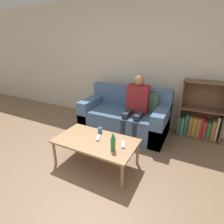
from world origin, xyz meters
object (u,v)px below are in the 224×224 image
(couch, at_px, (125,117))
(tv_remote_0, at_px, (98,138))
(cup_near, at_px, (100,130))
(person_adult, at_px, (137,102))
(bookshelf, at_px, (200,118))
(bottle, at_px, (113,143))
(coffee_table, at_px, (96,142))
(tv_remote_1, at_px, (123,145))

(couch, distance_m, tv_remote_0, 1.14)
(cup_near, bearing_deg, person_adult, 72.78)
(bookshelf, relative_size, person_adult, 0.92)
(bookshelf, relative_size, bottle, 4.50)
(couch, relative_size, bookshelf, 1.56)
(coffee_table, distance_m, tv_remote_0, 0.08)
(cup_near, bearing_deg, bottle, -40.09)
(tv_remote_1, bearing_deg, bookshelf, 35.44)
(couch, bearing_deg, bookshelf, 17.87)
(coffee_table, relative_size, person_adult, 0.99)
(bottle, bearing_deg, cup_near, 139.91)
(coffee_table, bearing_deg, person_adult, 79.11)
(tv_remote_1, bearing_deg, coffee_table, 163.43)
(bookshelf, xyz_separation_m, bottle, (-0.98, -1.74, 0.13))
(bookshelf, xyz_separation_m, person_adult, (-1.10, -0.51, 0.31))
(coffee_table, relative_size, cup_near, 13.81)
(tv_remote_0, xyz_separation_m, bottle, (0.33, -0.17, 0.09))
(person_adult, bearing_deg, tv_remote_1, -80.73)
(person_adult, relative_size, tv_remote_1, 6.82)
(person_adult, xyz_separation_m, cup_near, (-0.28, -0.89, -0.24))
(cup_near, height_order, tv_remote_0, cup_near)
(coffee_table, xyz_separation_m, cup_near, (-0.06, 0.22, 0.08))
(couch, relative_size, cup_near, 19.93)
(couch, xyz_separation_m, person_adult, (0.26, -0.07, 0.39))
(bookshelf, bearing_deg, couch, -162.13)
(couch, height_order, tv_remote_1, couch)
(person_adult, bearing_deg, couch, 163.03)
(couch, bearing_deg, person_adult, -15.85)
(person_adult, distance_m, bottle, 1.24)
(couch, relative_size, person_adult, 1.43)
(tv_remote_0, distance_m, bottle, 0.38)
(coffee_table, distance_m, bottle, 0.38)
(cup_near, distance_m, tv_remote_0, 0.18)
(person_adult, bearing_deg, bookshelf, 23.97)
(cup_near, bearing_deg, coffee_table, -74.72)
(couch, distance_m, bottle, 1.37)
(tv_remote_0, bearing_deg, couch, 68.56)
(person_adult, xyz_separation_m, tv_remote_0, (-0.21, -1.06, -0.27))
(bookshelf, relative_size, tv_remote_1, 6.26)
(couch, distance_m, bookshelf, 1.43)
(bookshelf, bearing_deg, bottle, -119.33)
(person_adult, relative_size, cup_near, 13.91)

